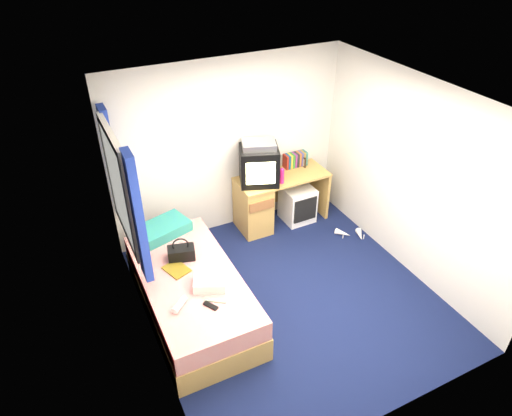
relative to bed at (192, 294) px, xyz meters
name	(u,v)px	position (x,y,z in m)	size (l,w,h in m)	color
ground	(289,296)	(1.10, -0.28, -0.27)	(3.40, 3.40, 0.00)	#0C1438
room_shell	(295,192)	(1.10, -0.28, 1.18)	(3.40, 3.40, 3.40)	white
bed	(192,294)	(0.00, 0.00, 0.00)	(1.01, 2.00, 0.54)	tan
pillow	(163,229)	(-0.03, 0.86, 0.34)	(0.61, 0.39, 0.13)	#185D9F
desk	(264,201)	(1.49, 1.15, 0.14)	(1.30, 0.55, 0.75)	tan
storage_cube	(297,204)	(2.00, 1.07, 0.00)	(0.42, 0.42, 0.53)	white
crt_tv	(259,165)	(1.41, 1.15, 0.73)	(0.63, 0.62, 0.50)	black
vcr	(259,145)	(1.41, 1.16, 1.03)	(0.43, 0.31, 0.08)	#B9B8BB
book_row	(295,160)	(2.07, 1.32, 0.58)	(0.34, 0.13, 0.20)	maroon
picture_frame	(304,162)	(2.17, 1.26, 0.55)	(0.02, 0.12, 0.14)	black
pink_water_bottle	(282,176)	(1.66, 0.98, 0.58)	(0.06, 0.06, 0.20)	#F02178
aerosol_can	(272,171)	(1.62, 1.17, 0.58)	(0.06, 0.06, 0.20)	white
handbag	(181,253)	(0.02, 0.31, 0.35)	(0.33, 0.24, 0.28)	black
towel	(210,281)	(0.14, -0.24, 0.33)	(0.33, 0.27, 0.11)	silver
magazine	(177,269)	(-0.10, 0.15, 0.28)	(0.21, 0.28, 0.01)	gold
water_bottle	(179,305)	(-0.24, -0.40, 0.31)	(0.07, 0.07, 0.20)	silver
colour_swatch_fan	(216,300)	(0.11, -0.47, 0.28)	(0.22, 0.06, 0.01)	yellow
remote_control	(211,306)	(0.03, -0.53, 0.28)	(0.05, 0.16, 0.02)	black
window_assembly	(122,189)	(-0.45, 0.62, 1.15)	(0.11, 1.42, 1.40)	silver
white_heels	(351,234)	(2.46, 0.36, -0.23)	(0.37, 0.37, 0.09)	white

